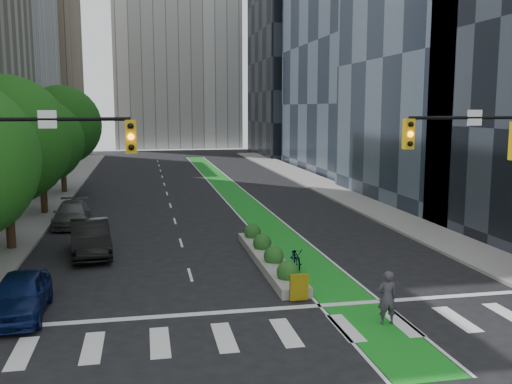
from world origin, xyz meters
name	(u,v)px	position (x,y,z in m)	size (l,w,h in m)	color
ground	(279,321)	(0.00, 0.00, 0.00)	(160.00, 160.00, 0.00)	black
sidewalk_left	(40,206)	(-11.80, 25.00, 0.07)	(3.60, 90.00, 0.15)	gray
sidewalk_right	(349,197)	(11.80, 25.00, 0.07)	(3.60, 90.00, 0.15)	gray
bike_lane_paint	(232,192)	(3.00, 30.00, 0.01)	(2.20, 70.00, 0.01)	#188920
building_tan_far	(24,64)	(-20.00, 66.00, 13.00)	(14.00, 16.00, 26.00)	tan
building_dark_end	(303,62)	(20.00, 68.00, 14.00)	(14.00, 18.00, 28.00)	black
tree_mid	(5,140)	(-11.00, 12.00, 5.57)	(6.40, 6.40, 8.78)	black
tree_midfar	(41,141)	(-11.00, 22.00, 4.95)	(5.60, 5.60, 7.76)	black
tree_far	(61,125)	(-11.00, 32.00, 5.69)	(6.60, 6.60, 9.00)	black
signal_right	(509,173)	(8.67, 0.47, 4.80)	(5.82, 0.51, 7.20)	black
median_planter	(269,256)	(1.20, 7.04, 0.37)	(1.20, 10.26, 1.10)	gray
bicycle	(296,257)	(2.28, 6.20, 0.48)	(0.64, 1.84, 0.97)	gray
cyclist	(387,298)	(3.46, -0.93, 0.92)	(0.67, 0.44, 1.83)	#3A3540
parked_car_left_near	(20,295)	(-8.65, 2.21, 0.75)	(1.77, 4.41, 1.50)	#0C1A4C
parked_car_left_mid	(90,238)	(-7.00, 10.27, 0.85)	(1.79, 5.14, 1.69)	black
parked_car_left_far	(72,214)	(-8.75, 17.89, 0.72)	(2.02, 4.97, 1.44)	#505355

